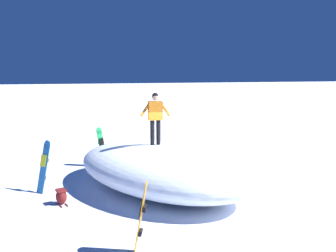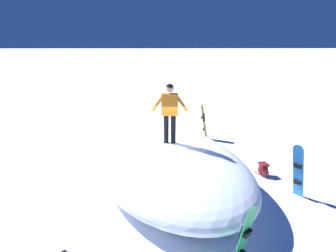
# 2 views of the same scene
# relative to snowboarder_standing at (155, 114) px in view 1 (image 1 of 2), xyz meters

# --- Properties ---
(ground) EXTENTS (240.00, 240.00, 0.00)m
(ground) POSITION_rel_snowboarder_standing_xyz_m (0.28, 0.54, -2.43)
(ground) COLOR white
(snow_mound) EXTENTS (8.06, 6.49, 1.43)m
(snow_mound) POSITION_rel_snowboarder_standing_xyz_m (0.24, 0.12, -1.72)
(snow_mound) COLOR white
(snow_mound) RESTS_ON ground
(snowboarder_standing) EXTENTS (0.25, 1.02, 1.69)m
(snowboarder_standing) POSITION_rel_snowboarder_standing_xyz_m (0.00, 0.00, 0.00)
(snowboarder_standing) COLOR black
(snowboarder_standing) RESTS_ON snow_mound
(snowboard_primary_upright) EXTENTS (0.36, 0.37, 1.58)m
(snowboard_primary_upright) POSITION_rel_snowboarder_standing_xyz_m (4.30, -1.61, -1.62)
(snowboard_primary_upright) COLOR orange
(snowboard_primary_upright) RESTS_ON ground
(snowboard_secondary_upright) EXTENTS (0.49, 0.51, 1.63)m
(snowboard_secondary_upright) POSITION_rel_snowboarder_standing_xyz_m (-0.68, -3.47, -1.59)
(snowboard_secondary_upright) COLOR #2672BF
(snowboard_secondary_upright) RESTS_ON ground
(snowboard_tertiary_upright) EXTENTS (0.44, 0.43, 1.58)m
(snowboard_tertiary_upright) POSITION_rel_snowboarder_standing_xyz_m (-3.39, -1.24, -1.62)
(snowboard_tertiary_upright) COLOR #1E8C47
(snowboard_tertiary_upright) RESTS_ON ground
(backpack_near) EXTENTS (0.56, 0.38, 0.45)m
(backpack_near) POSITION_rel_snowboarder_standing_xyz_m (0.67, -3.04, -2.20)
(backpack_near) COLOR maroon
(backpack_near) RESTS_ON ground
(backpack_far) EXTENTS (0.53, 0.46, 0.43)m
(backpack_far) POSITION_rel_snowboarder_standing_xyz_m (-3.27, 2.10, -2.21)
(backpack_far) COLOR black
(backpack_far) RESTS_ON ground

